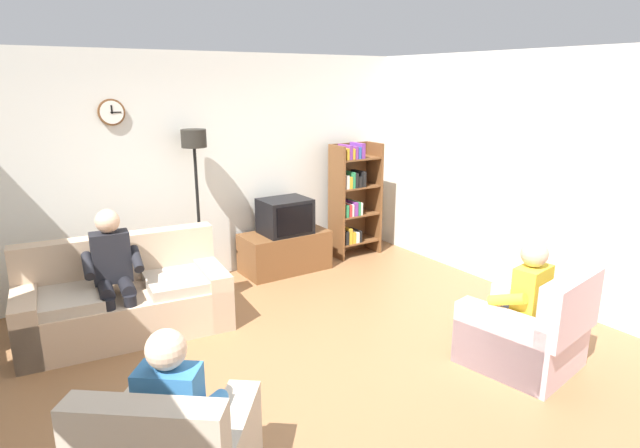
% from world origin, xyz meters
% --- Properties ---
extents(ground_plane, '(12.00, 12.00, 0.00)m').
position_xyz_m(ground_plane, '(0.00, 0.00, 0.00)').
color(ground_plane, '#8C603D').
extents(back_wall_assembly, '(6.20, 0.17, 2.70)m').
position_xyz_m(back_wall_assembly, '(-0.00, 2.66, 1.35)').
color(back_wall_assembly, silver).
rests_on(back_wall_assembly, ground_plane).
extents(right_wall, '(0.12, 5.80, 2.70)m').
position_xyz_m(right_wall, '(2.86, 0.00, 1.35)').
color(right_wall, silver).
rests_on(right_wall, ground_plane).
extents(couch, '(1.99, 1.08, 0.90)m').
position_xyz_m(couch, '(-1.24, 1.60, 0.31)').
color(couch, tan).
rests_on(couch, ground_plane).
extents(tv_stand, '(1.10, 0.56, 0.51)m').
position_xyz_m(tv_stand, '(0.90, 2.25, 0.25)').
color(tv_stand, brown).
rests_on(tv_stand, ground_plane).
extents(tv, '(0.60, 0.49, 0.44)m').
position_xyz_m(tv, '(0.90, 2.23, 0.73)').
color(tv, black).
rests_on(tv, tv_stand).
extents(bookshelf, '(0.68, 0.36, 1.57)m').
position_xyz_m(bookshelf, '(2.01, 2.32, 0.82)').
color(bookshelf, brown).
rests_on(bookshelf, ground_plane).
extents(floor_lamp, '(0.28, 0.28, 1.85)m').
position_xyz_m(floor_lamp, '(-0.18, 2.35, 1.45)').
color(floor_lamp, black).
rests_on(floor_lamp, ground_plane).
extents(armchair_near_bookshelf, '(0.94, 1.00, 0.90)m').
position_xyz_m(armchair_near_bookshelf, '(1.45, -0.94, 0.29)').
color(armchair_near_bookshelf, beige).
rests_on(armchair_near_bookshelf, ground_plane).
extents(person_on_couch, '(0.54, 0.57, 1.24)m').
position_xyz_m(person_on_couch, '(-1.34, 1.49, 0.70)').
color(person_on_couch, black).
rests_on(person_on_couch, ground_plane).
extents(person_in_left_armchair, '(0.62, 0.64, 1.12)m').
position_xyz_m(person_in_left_armchair, '(-1.52, -0.79, 0.60)').
color(person_in_left_armchair, '#3372B2').
rests_on(person_in_left_armchair, ground_plane).
extents(person_in_right_armchair, '(0.56, 0.58, 1.12)m').
position_xyz_m(person_in_right_armchair, '(1.43, -0.85, 0.60)').
color(person_in_right_armchair, yellow).
rests_on(person_in_right_armchair, ground_plane).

